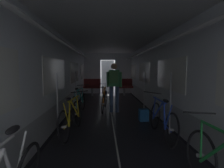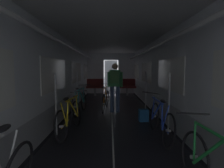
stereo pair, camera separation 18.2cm
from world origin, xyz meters
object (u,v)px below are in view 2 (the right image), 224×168
object	(u,v)px
bicycle_yellow	(70,117)
backpack_on_floor	(144,115)
bicycle_orange_in_aisle	(105,100)
person_cyclist_aisle	(115,83)
bicycle_teal	(80,102)
bench_seat_far_right	(127,85)
bench_seat_far_left	(95,86)
bicycle_blue	(160,120)

from	to	relation	value
bicycle_yellow	backpack_on_floor	xyz separation A→B (m)	(1.88, 0.95, -0.21)
bicycle_orange_in_aisle	person_cyclist_aisle	bearing A→B (deg)	-38.89
bicycle_teal	person_cyclist_aisle	distance (m)	1.35
bench_seat_far_right	backpack_on_floor	bearing A→B (deg)	-89.97
bench_seat_far_left	person_cyclist_aisle	bearing A→B (deg)	-75.39
bench_seat_far_left	backpack_on_floor	world-z (taller)	bench_seat_far_left
bicycle_teal	bicycle_orange_in_aisle	bearing A→B (deg)	26.14
bench_seat_far_left	person_cyclist_aisle	world-z (taller)	person_cyclist_aisle
backpack_on_floor	bicycle_orange_in_aisle	bearing A→B (deg)	130.20
bench_seat_far_left	backpack_on_floor	distance (m)	5.28
bench_seat_far_left	person_cyclist_aisle	size ratio (longest dim) A/B	0.58
bicycle_yellow	person_cyclist_aisle	xyz separation A→B (m)	(1.09, 2.01, 0.63)
bench_seat_far_right	bicycle_blue	world-z (taller)	bicycle_blue
person_cyclist_aisle	bench_seat_far_left	bearing A→B (deg)	104.61
bench_seat_far_left	bicycle_blue	distance (m)	6.46
bicycle_yellow	bicycle_teal	xyz separation A→B (m)	(-0.09, 1.86, 0.00)
bench_seat_far_left	bicycle_teal	distance (m)	4.04
bench_seat_far_left	bicycle_blue	bearing A→B (deg)	-72.60
backpack_on_floor	bicycle_teal	bearing A→B (deg)	155.22
bench_seat_far_right	bicycle_orange_in_aisle	bearing A→B (deg)	-107.25
bicycle_yellow	backpack_on_floor	bearing A→B (deg)	26.77
bicycle_yellow	bicycle_blue	size ratio (longest dim) A/B	1.00
bicycle_yellow	person_cyclist_aisle	world-z (taller)	person_cyclist_aisle
backpack_on_floor	bench_seat_far_right	bearing A→B (deg)	90.03
bicycle_teal	backpack_on_floor	bearing A→B (deg)	-24.78
person_cyclist_aisle	bicycle_orange_in_aisle	distance (m)	0.76
bicycle_teal	bicycle_orange_in_aisle	xyz separation A→B (m)	(0.85, 0.42, 0.00)
bench_seat_far_right	bicycle_teal	xyz separation A→B (m)	(-1.97, -4.03, -0.18)
bench_seat_far_right	bicycle_teal	distance (m)	4.49
bicycle_teal	bicycle_blue	bearing A→B (deg)	-45.30
bicycle_teal	backpack_on_floor	world-z (taller)	bicycle_teal
bench_seat_far_left	backpack_on_floor	bearing A→B (deg)	-69.97
bench_seat_far_right	bicycle_yellow	world-z (taller)	same
bicycle_yellow	backpack_on_floor	size ratio (longest dim) A/B	4.98
bicycle_blue	bicycle_orange_in_aisle	bearing A→B (deg)	116.20
bench_seat_far_right	backpack_on_floor	distance (m)	4.96
bicycle_yellow	person_cyclist_aisle	distance (m)	2.38
person_cyclist_aisle	bench_seat_far_right	bearing A→B (deg)	78.53
bicycle_orange_in_aisle	bicycle_yellow	bearing A→B (deg)	-108.41
bicycle_teal	bicycle_yellow	bearing A→B (deg)	-87.15
bicycle_yellow	person_cyclist_aisle	bearing A→B (deg)	61.48
bicycle_blue	person_cyclist_aisle	size ratio (longest dim) A/B	1.00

